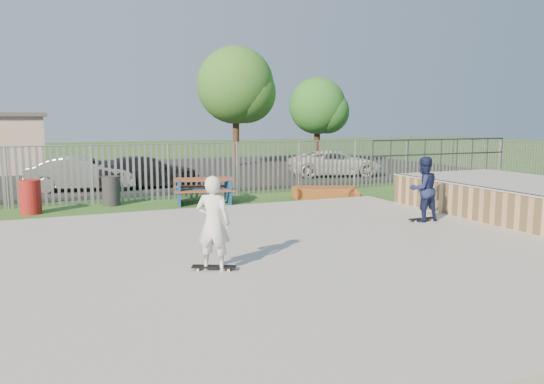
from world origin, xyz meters
name	(u,v)px	position (x,y,z in m)	size (l,w,h in m)	color
ground	(219,265)	(0.00, 0.00, 0.00)	(120.00, 120.00, 0.00)	#2C501B
concrete_slab	(219,261)	(0.00, 0.00, 0.07)	(15.00, 12.00, 0.15)	#9B9A95
quarter_pipe	(526,201)	(9.50, 1.04, 0.56)	(5.50, 7.05, 2.19)	tan
fence	(203,186)	(1.00, 4.59, 1.00)	(26.04, 16.02, 2.00)	gray
picnic_table	(204,190)	(1.92, 7.73, 0.43)	(2.31, 2.03, 0.85)	brown
funbox	(325,193)	(6.29, 7.03, 0.20)	(2.27, 1.76, 0.41)	brown
trash_bin_red	(30,197)	(-3.53, 7.76, 0.52)	(0.62, 0.62, 1.04)	maroon
trash_bin_grey	(111,191)	(-1.07, 8.44, 0.49)	(0.59, 0.59, 0.98)	#28282A
parking_lot	(109,174)	(0.00, 19.00, 0.01)	(40.00, 18.00, 0.02)	black
car_silver	(81,174)	(-1.75, 12.60, 0.70)	(1.44, 4.13, 1.36)	silver
car_dark	(147,172)	(0.86, 12.63, 0.67)	(1.83, 4.50, 1.31)	black
car_white	(336,163)	(10.40, 13.34, 0.67)	(2.14, 4.65, 1.29)	silver
tree_mid	(236,86)	(7.92, 21.32, 4.90)	(4.71, 4.71, 7.27)	#432E1A
tree_right	(317,106)	(12.80, 19.82, 3.66)	(3.53, 3.53, 5.45)	#382516
skateboard_a	(422,220)	(6.19, 1.46, 0.19)	(0.80, 0.20, 0.08)	black
skateboard_b	(214,268)	(-0.35, -0.80, 0.19)	(0.81, 0.53, 0.08)	black
skater_navy	(423,189)	(6.19, 1.46, 1.02)	(0.84, 0.66, 1.73)	#141D41
skater_white	(213,223)	(-0.35, -0.80, 1.02)	(0.63, 0.41, 1.73)	silver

